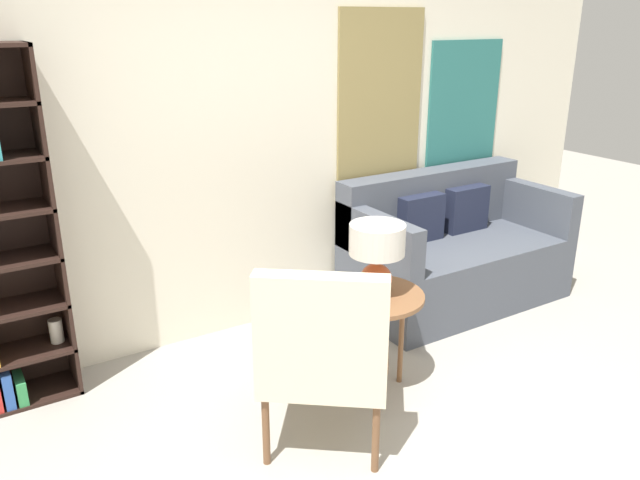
{
  "coord_description": "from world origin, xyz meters",
  "views": [
    {
      "loc": [
        -1.6,
        -1.57,
        2.0
      ],
      "look_at": [
        0.03,
        1.06,
        0.9
      ],
      "focal_mm": 35.0,
      "sensor_mm": 36.0,
      "label": 1
    }
  ],
  "objects_px": {
    "couch": "(451,253)",
    "table_lamp": "(377,250)",
    "armchair": "(323,349)",
    "side_table": "(372,303)"
  },
  "relations": [
    {
      "from": "armchair",
      "to": "table_lamp",
      "type": "bearing_deg",
      "value": 32.31
    },
    {
      "from": "couch",
      "to": "side_table",
      "type": "height_order",
      "value": "couch"
    },
    {
      "from": "couch",
      "to": "table_lamp",
      "type": "distance_m",
      "value": 1.43
    },
    {
      "from": "armchair",
      "to": "table_lamp",
      "type": "xyz_separation_m",
      "value": [
        0.57,
        0.36,
        0.26
      ]
    },
    {
      "from": "couch",
      "to": "table_lamp",
      "type": "bearing_deg",
      "value": -151.56
    },
    {
      "from": "armchair",
      "to": "side_table",
      "type": "xyz_separation_m",
      "value": [
        0.55,
        0.36,
        -0.05
      ]
    },
    {
      "from": "armchair",
      "to": "side_table",
      "type": "bearing_deg",
      "value": 33.67
    },
    {
      "from": "table_lamp",
      "to": "couch",
      "type": "bearing_deg",
      "value": 28.44
    },
    {
      "from": "couch",
      "to": "armchair",
      "type": "bearing_deg",
      "value": -150.28
    },
    {
      "from": "side_table",
      "to": "couch",
      "type": "bearing_deg",
      "value": 27.82
    }
  ]
}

